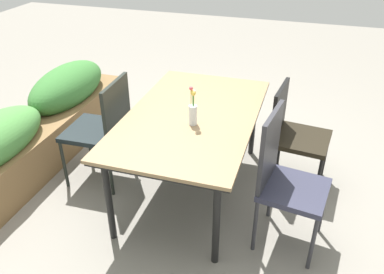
{
  "coord_description": "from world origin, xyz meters",
  "views": [
    {
      "loc": [
        -2.48,
        -0.8,
        2.1
      ],
      "look_at": [
        0.07,
        -0.01,
        0.52
      ],
      "focal_mm": 36.76,
      "sensor_mm": 36.0,
      "label": 1
    }
  ],
  "objects_px": {
    "chair_near_right": "(293,131)",
    "planter_box": "(39,127)",
    "dining_table": "(192,120)",
    "flower_vase": "(193,110)",
    "chair_far_side": "(103,125)",
    "chair_near_left": "(284,175)"
  },
  "relations": [
    {
      "from": "dining_table",
      "to": "chair_near_left",
      "type": "distance_m",
      "value": 0.83
    },
    {
      "from": "chair_near_left",
      "to": "flower_vase",
      "type": "bearing_deg",
      "value": -97.81
    },
    {
      "from": "chair_near_right",
      "to": "planter_box",
      "type": "xyz_separation_m",
      "value": [
        -0.32,
        2.25,
        -0.16
      ]
    },
    {
      "from": "dining_table",
      "to": "chair_far_side",
      "type": "relative_size",
      "value": 1.74
    },
    {
      "from": "chair_near_right",
      "to": "planter_box",
      "type": "distance_m",
      "value": 2.28
    },
    {
      "from": "dining_table",
      "to": "chair_near_right",
      "type": "xyz_separation_m",
      "value": [
        0.37,
        -0.76,
        -0.17
      ]
    },
    {
      "from": "chair_near_left",
      "to": "chair_near_right",
      "type": "relative_size",
      "value": 1.15
    },
    {
      "from": "dining_table",
      "to": "chair_far_side",
      "type": "distance_m",
      "value": 0.76
    },
    {
      "from": "dining_table",
      "to": "planter_box",
      "type": "relative_size",
      "value": 0.67
    },
    {
      "from": "dining_table",
      "to": "flower_vase",
      "type": "distance_m",
      "value": 0.23
    },
    {
      "from": "dining_table",
      "to": "chair_near_left",
      "type": "bearing_deg",
      "value": -115.2
    },
    {
      "from": "chair_near_right",
      "to": "chair_far_side",
      "type": "distance_m",
      "value": 1.57
    },
    {
      "from": "chair_near_left",
      "to": "chair_far_side",
      "type": "xyz_separation_m",
      "value": [
        0.3,
        1.5,
        -0.02
      ]
    },
    {
      "from": "chair_near_left",
      "to": "chair_near_right",
      "type": "xyz_separation_m",
      "value": [
        0.72,
        -0.01,
        -0.05
      ]
    },
    {
      "from": "chair_near_left",
      "to": "flower_vase",
      "type": "xyz_separation_m",
      "value": [
        0.2,
        0.69,
        0.28
      ]
    },
    {
      "from": "chair_near_right",
      "to": "planter_box",
      "type": "height_order",
      "value": "chair_near_right"
    },
    {
      "from": "chair_far_side",
      "to": "dining_table",
      "type": "bearing_deg",
      "value": -87.49
    },
    {
      "from": "chair_near_right",
      "to": "flower_vase",
      "type": "xyz_separation_m",
      "value": [
        -0.52,
        0.7,
        0.33
      ]
    },
    {
      "from": "dining_table",
      "to": "chair_near_left",
      "type": "relative_size",
      "value": 1.63
    },
    {
      "from": "chair_near_right",
      "to": "flower_vase",
      "type": "height_order",
      "value": "flower_vase"
    },
    {
      "from": "flower_vase",
      "to": "chair_near_right",
      "type": "bearing_deg",
      "value": -53.45
    },
    {
      "from": "chair_near_right",
      "to": "flower_vase",
      "type": "relative_size",
      "value": 2.91
    }
  ]
}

